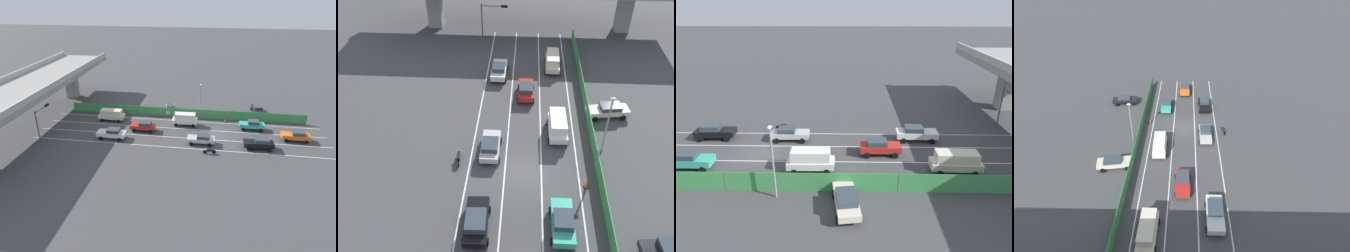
{
  "view_description": "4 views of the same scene",
  "coord_description": "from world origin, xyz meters",
  "views": [
    {
      "loc": [
        -44.95,
        1.67,
        22.47
      ],
      "look_at": [
        0.76,
        8.45,
        0.82
      ],
      "focal_mm": 31.49,
      "sensor_mm": 36.0,
      "label": 1
    },
    {
      "loc": [
        -0.2,
        -23.19,
        24.48
      ],
      "look_at": [
        -1.91,
        5.19,
        1.28
      ],
      "focal_mm": 38.17,
      "sensor_mm": 36.0,
      "label": 2
    },
    {
      "loc": [
        28.98,
        9.44,
        15.52
      ],
      "look_at": [
        -2.73,
        8.81,
        2.08
      ],
      "focal_mm": 32.84,
      "sensor_mm": 36.0,
      "label": 3
    },
    {
      "loc": [
        -0.3,
        35.46,
        24.89
      ],
      "look_at": [
        0.32,
        1.02,
        1.15
      ],
      "focal_mm": 28.41,
      "sensor_mm": 36.0,
      "label": 4
    }
  ],
  "objects": [
    {
      "name": "ground_plane",
      "position": [
        0.0,
        0.0,
        0.0
      ],
      "size": [
        300.0,
        300.0,
        0.0
      ],
      "primitive_type": "plane",
      "color": "#424244"
    },
    {
      "name": "lane_line_left_edge",
      "position": [
        -5.14,
        6.2,
        0.0
      ],
      "size": [
        0.14,
        48.4,
        0.01
      ],
      "primitive_type": "cube",
      "color": "silver",
      "rests_on": "ground"
    },
    {
      "name": "lane_line_mid_left",
      "position": [
        -1.71,
        6.2,
        0.0
      ],
      "size": [
        0.14,
        48.4,
        0.01
      ],
      "primitive_type": "cube",
      "color": "silver",
      "rests_on": "ground"
    },
    {
      "name": "lane_line_mid_right",
      "position": [
        1.71,
        6.2,
        0.0
      ],
      "size": [
        0.14,
        48.4,
        0.01
      ],
      "primitive_type": "cube",
      "color": "silver",
      "rests_on": "ground"
    },
    {
      "name": "lane_line_right_edge",
      "position": [
        5.14,
        6.2,
        0.0
      ],
      "size": [
        0.14,
        48.4,
        0.01
      ],
      "primitive_type": "cube",
      "color": "silver",
      "rests_on": "ground"
    },
    {
      "name": "green_fence",
      "position": [
        6.85,
        6.2,
        0.9
      ],
      "size": [
        0.1,
        44.5,
        1.81
      ],
      "color": "#3D8E4C",
      "rests_on": "ground"
    },
    {
      "name": "car_taxi_teal",
      "position": [
        3.24,
        -6.01,
        0.93
      ],
      "size": [
        1.98,
        4.31,
        1.7
      ],
      "color": "teal",
      "rests_on": "ground"
    },
    {
      "name": "car_van_white",
      "position": [
        3.42,
        5.77,
        1.25
      ],
      "size": [
        2.11,
        4.51,
        2.21
      ],
      "color": "silver",
      "rests_on": "ground"
    },
    {
      "name": "car_sedan_white",
      "position": [
        -3.53,
        17.12,
        0.94
      ],
      "size": [
        2.13,
        4.72,
        1.73
      ],
      "color": "white",
      "rests_on": "ground"
    },
    {
      "name": "car_van_cream",
      "position": [
        3.46,
        19.49,
        1.21
      ],
      "size": [
        2.11,
        4.77,
        2.14
      ],
      "color": "beige",
      "rests_on": "ground"
    },
    {
      "name": "car_sedan_silver",
      "position": [
        -3.28,
        2.51,
        0.88
      ],
      "size": [
        2.02,
        4.3,
        1.57
      ],
      "color": "#B7BABC",
      "rests_on": "ground"
    },
    {
      "name": "car_sedan_black",
      "position": [
        -3.55,
        -6.38,
        0.96
      ],
      "size": [
        2.2,
        4.55,
        1.75
      ],
      "color": "black",
      "rests_on": "ground"
    },
    {
      "name": "car_sedan_red",
      "position": [
        0.02,
        12.61,
        0.93
      ],
      "size": [
        2.03,
        4.28,
        1.68
      ],
      "color": "red",
      "rests_on": "ground"
    },
    {
      "name": "motorcycle",
      "position": [
        -6.23,
        1.13,
        0.46
      ],
      "size": [
        0.6,
        1.95,
        0.93
      ],
      "color": "black",
      "rests_on": "ground"
    },
    {
      "name": "parked_sedan_dark",
      "position": [
        11.13,
        -7.96,
        0.86
      ],
      "size": [
        4.68,
        2.32,
        1.51
      ],
      "color": "black",
      "rests_on": "ground"
    },
    {
      "name": "parked_sedan_cream",
      "position": [
        9.2,
        9.22,
        0.87
      ],
      "size": [
        4.85,
        2.48,
        1.53
      ],
      "color": "beige",
      "rests_on": "ground"
    },
    {
      "name": "traffic_light",
      "position": [
        -5.51,
        27.85,
        3.93
      ],
      "size": [
        3.95,
        0.43,
        5.51
      ],
      "color": "#47474C",
      "rests_on": "ground"
    },
    {
      "name": "street_lamp",
      "position": [
        7.73,
        3.35,
        3.98
      ],
      "size": [
        0.6,
        0.36,
        6.47
      ],
      "color": "gray",
      "rests_on": "ground"
    },
    {
      "name": "traffic_cone",
      "position": [
        5.69,
        -1.47,
        0.35
      ],
      "size": [
        0.47,
        0.47,
        0.74
      ],
      "color": "orange",
      "rests_on": "ground"
    }
  ]
}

